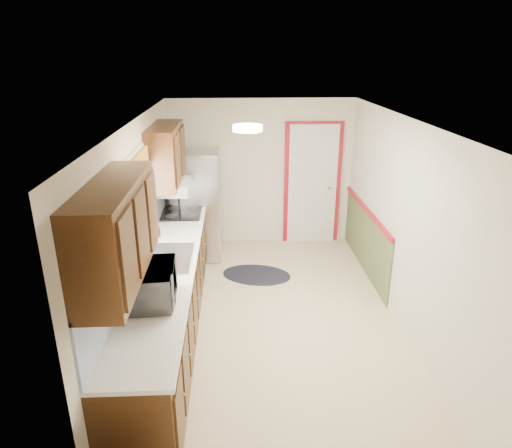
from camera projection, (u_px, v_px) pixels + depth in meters
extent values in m
cube|color=beige|center=(273.00, 319.00, 5.60)|extent=(3.20, 5.20, 0.12)
cube|color=white|center=(276.00, 121.00, 4.75)|extent=(3.20, 5.20, 0.12)
cube|color=silver|center=(261.00, 173.00, 7.51)|extent=(3.20, 0.10, 2.40)
cube|color=silver|center=(308.00, 374.00, 2.84)|extent=(3.20, 0.10, 2.40)
cube|color=silver|center=(141.00, 231.00, 5.10)|extent=(0.10, 5.20, 2.40)
cube|color=silver|center=(404.00, 226.00, 5.24)|extent=(0.10, 5.20, 2.40)
cube|color=#371D0C|center=(169.00, 302.00, 5.10)|extent=(0.60, 4.00, 0.90)
cube|color=white|center=(167.00, 264.00, 4.94)|extent=(0.63, 4.00, 0.04)
cube|color=#577FD3|center=(136.00, 240.00, 4.82)|extent=(0.02, 4.00, 0.55)
cube|color=#371D0C|center=(117.00, 231.00, 3.40)|extent=(0.35, 1.40, 0.75)
cube|color=#371D0C|center=(166.00, 154.00, 5.92)|extent=(0.35, 1.20, 0.75)
cube|color=white|center=(135.00, 200.00, 4.77)|extent=(0.02, 1.00, 0.90)
cube|color=#C34F24|center=(136.00, 168.00, 4.65)|extent=(0.05, 1.12, 0.24)
cube|color=#B7B7BC|center=(168.00, 258.00, 5.02)|extent=(0.52, 0.82, 0.02)
cube|color=white|center=(173.00, 187.00, 6.13)|extent=(0.45, 0.60, 0.15)
cube|color=maroon|center=(312.00, 185.00, 7.59)|extent=(0.94, 0.05, 2.08)
cube|color=white|center=(312.00, 185.00, 7.56)|extent=(0.80, 0.04, 2.00)
cube|color=#4A5831|center=(365.00, 240.00, 6.77)|extent=(0.02, 2.30, 0.90)
cube|color=maroon|center=(367.00, 211.00, 6.60)|extent=(0.04, 2.30, 0.06)
cylinder|color=#FFD88C|center=(248.00, 128.00, 4.56)|extent=(0.30, 0.30, 0.06)
imported|color=white|center=(152.00, 281.00, 4.11)|extent=(0.37, 0.62, 0.41)
cube|color=#B7B7BC|center=(198.00, 205.00, 7.05)|extent=(0.72, 0.67, 1.70)
cylinder|color=black|center=(180.00, 219.00, 6.73)|extent=(0.02, 0.02, 1.19)
ellipsoid|color=black|center=(257.00, 275.00, 6.70)|extent=(1.13, 0.88, 0.01)
cube|color=black|center=(182.00, 213.00, 6.42)|extent=(0.54, 0.65, 0.02)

